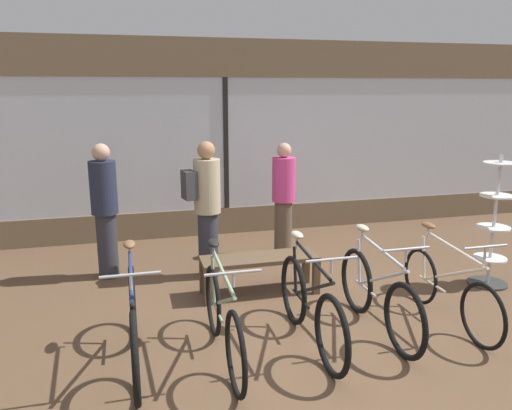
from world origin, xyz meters
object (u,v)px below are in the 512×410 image
(customer_by_window, at_px, (206,205))
(customer_mid_floor, at_px, (284,197))
(bicycle_center, at_px, (310,307))
(accessory_rack, at_px, (493,233))
(bicycle_left, at_px, (223,319))
(bicycle_far_left, at_px, (134,324))
(bicycle_far_right, at_px, (448,289))
(customer_near_rack, at_px, (105,208))
(bicycle_right, at_px, (378,295))
(display_bench, at_px, (260,263))

(customer_by_window, xyz_separation_m, customer_mid_floor, (1.24, 0.63, -0.09))
(bicycle_center, xyz_separation_m, accessory_rack, (2.73, 0.87, 0.29))
(bicycle_left, height_order, customer_by_window, customer_by_window)
(bicycle_far_left, height_order, bicycle_far_right, bicycle_far_left)
(customer_near_rack, bearing_deg, bicycle_right, -40.21)
(bicycle_far_right, height_order, customer_near_rack, customer_near_rack)
(bicycle_left, distance_m, bicycle_far_right, 2.44)
(bicycle_far_right, xyz_separation_m, customer_by_window, (-2.24, 1.94, 0.59))
(bicycle_center, bearing_deg, bicycle_far_left, 178.23)
(accessory_rack, bearing_deg, bicycle_far_left, -169.39)
(bicycle_right, relative_size, display_bench, 1.23)
(accessory_rack, relative_size, customer_near_rack, 0.94)
(bicycle_left, distance_m, accessory_rack, 3.72)
(bicycle_far_left, bearing_deg, display_bench, 40.40)
(customer_near_rack, xyz_separation_m, customer_mid_floor, (2.50, 0.30, -0.05))
(customer_near_rack, distance_m, customer_mid_floor, 2.52)
(bicycle_far_left, xyz_separation_m, bicycle_far_right, (3.22, 0.04, -0.03))
(bicycle_left, xyz_separation_m, bicycle_far_right, (2.44, 0.14, -0.02))
(bicycle_center, bearing_deg, customer_near_rack, 129.24)
(bicycle_far_left, relative_size, customer_by_window, 1.01)
(bicycle_center, distance_m, bicycle_far_right, 1.58)
(bicycle_far_right, xyz_separation_m, accessory_rack, (1.16, 0.78, 0.30))
(bicycle_center, distance_m, customer_near_rack, 3.10)
(bicycle_right, distance_m, customer_mid_floor, 2.62)
(bicycle_center, bearing_deg, customer_by_window, 108.23)
(bicycle_right, xyz_separation_m, accessory_rack, (1.97, 0.78, 0.29))
(customer_near_rack, bearing_deg, customer_by_window, -14.68)
(bicycle_left, height_order, bicycle_right, bicycle_right)
(customer_by_window, bearing_deg, bicycle_left, -95.28)
(accessory_rack, bearing_deg, bicycle_right, -158.37)
(accessory_rack, relative_size, customer_mid_floor, 0.99)
(bicycle_left, relative_size, bicycle_center, 1.01)
(accessory_rack, bearing_deg, display_bench, 171.10)
(accessory_rack, height_order, customer_by_window, customer_by_window)
(bicycle_right, xyz_separation_m, customer_near_rack, (-2.69, 2.27, 0.54))
(bicycle_far_right, xyz_separation_m, customer_mid_floor, (-1.00, 2.57, 0.50))
(customer_by_window, height_order, customer_mid_floor, customer_by_window)
(bicycle_right, bearing_deg, bicycle_center, -173.39)
(bicycle_far_left, xyz_separation_m, bicycle_center, (1.64, -0.05, -0.01))
(bicycle_left, distance_m, bicycle_center, 0.86)
(bicycle_left, height_order, accessory_rack, accessory_rack)
(bicycle_far_left, distance_m, bicycle_center, 1.64)
(bicycle_left, relative_size, customer_near_rack, 1.00)
(bicycle_left, bearing_deg, bicycle_right, 4.90)
(bicycle_center, bearing_deg, display_bench, 96.44)
(customer_near_rack, bearing_deg, bicycle_far_left, -82.91)
(bicycle_left, height_order, customer_mid_floor, customer_mid_floor)
(bicycle_far_left, distance_m, bicycle_far_right, 3.22)
(bicycle_left, height_order, display_bench, bicycle_left)
(bicycle_left, xyz_separation_m, accessory_rack, (3.60, 0.92, 0.29))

